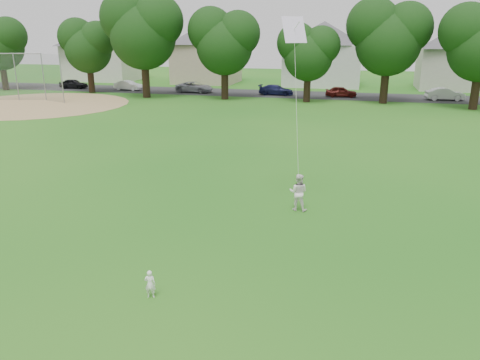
% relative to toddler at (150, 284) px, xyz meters
% --- Properties ---
extents(ground, '(160.00, 160.00, 0.00)m').
position_rel_toddler_xyz_m(ground, '(0.17, 1.74, -0.40)').
color(ground, '#165E15').
rests_on(ground, ground).
extents(street, '(90.00, 7.00, 0.01)m').
position_rel_toddler_xyz_m(street, '(0.17, 43.74, -0.40)').
color(street, '#2D2D30').
rests_on(street, ground).
extents(dirt_infield, '(18.00, 18.00, 0.02)m').
position_rel_toddler_xyz_m(dirt_infield, '(-25.83, 29.74, -0.39)').
color(dirt_infield, '#9E7F51').
rests_on(dirt_infield, ground).
extents(toddler, '(0.33, 0.25, 0.81)m').
position_rel_toddler_xyz_m(toddler, '(0.00, 0.00, 0.00)').
color(toddler, white).
rests_on(toddler, ground).
extents(older_boy, '(0.77, 0.62, 1.51)m').
position_rel_toddler_xyz_m(older_boy, '(3.00, 7.45, 0.35)').
color(older_boy, white).
rests_on(older_boy, ground).
extents(kite, '(1.19, 0.98, 6.33)m').
position_rel_toddler_xyz_m(kite, '(2.78, 7.67, 3.61)').
color(kite, silver).
rests_on(kite, ground).
extents(baseball_backstop, '(10.54, 3.99, 4.75)m').
position_rel_toddler_xyz_m(baseball_backstop, '(-29.35, 31.46, 1.97)').
color(baseball_backstop, gray).
rests_on(baseball_backstop, ground).
extents(tree_row, '(84.68, 8.79, 11.39)m').
position_rel_toddler_xyz_m(tree_row, '(3.15, 38.51, 6.14)').
color(tree_row, black).
rests_on(tree_row, ground).
extents(parked_cars, '(47.56, 2.46, 1.28)m').
position_rel_toddler_xyz_m(parked_cars, '(-8.71, 42.74, 0.20)').
color(parked_cars, black).
rests_on(parked_cars, ground).
extents(house_row, '(77.25, 14.07, 9.61)m').
position_rel_toddler_xyz_m(house_row, '(-1.77, 53.74, 4.35)').
color(house_row, silver).
rests_on(house_row, ground).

